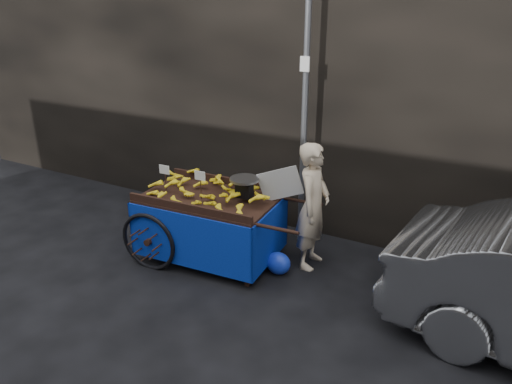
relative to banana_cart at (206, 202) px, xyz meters
The scene contains 6 objects.
ground 1.00m from the banana_cart, 27.37° to the right, with size 80.00×80.00×0.00m, color black.
building_wall 3.04m from the banana_cart, 67.40° to the left, with size 13.50×2.00×5.00m.
street_pole 1.82m from the banana_cart, 49.22° to the left, with size 0.12×0.10×4.00m.
banana_cart is the anchor object (origin of this frame).
vendor 1.33m from the banana_cart, 20.14° to the left, with size 0.86×0.60×1.60m.
plastic_bag 1.18m from the banana_cart, ahead, with size 0.31×0.25×0.28m, color blue.
Camera 1 is at (2.71, -4.43, 3.26)m, focal length 35.00 mm.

